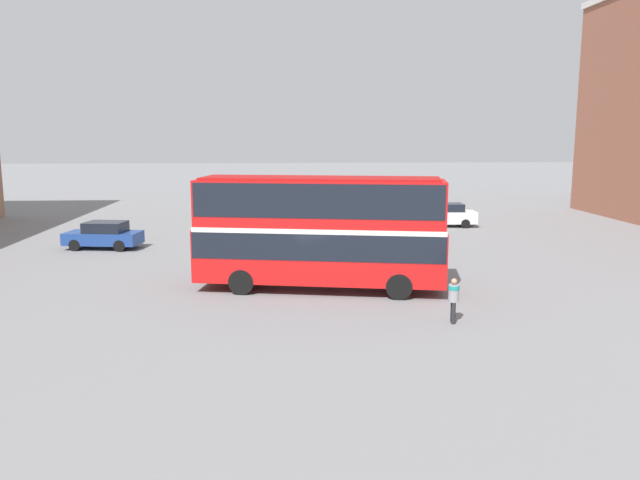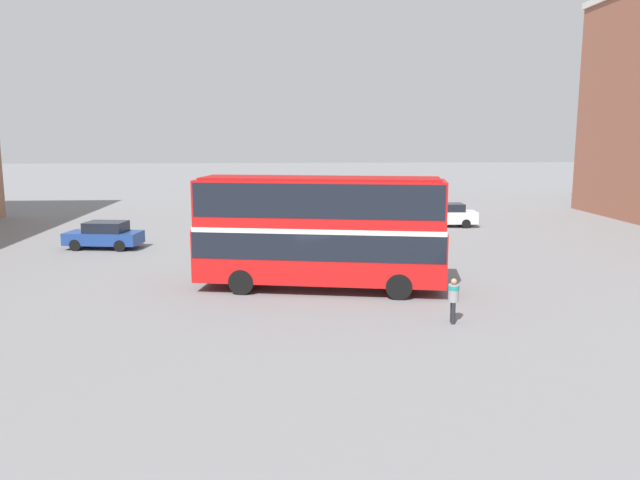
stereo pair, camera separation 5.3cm
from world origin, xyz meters
TOP-DOWN VIEW (x-y plane):
  - ground_plane at (0.00, 0.00)m, footprint 240.00×240.00m
  - double_decker_bus at (-0.22, 0.13)m, footprint 10.54×4.36m
  - pedestrian_foreground at (4.07, -4.78)m, footprint 0.44×0.44m
  - parked_car_kerb_near at (0.79, 13.08)m, footprint 3.99×1.87m
  - parked_car_kerb_far at (-11.93, 10.47)m, footprint 4.39×2.43m
  - parked_car_side_street at (9.62, 17.86)m, footprint 4.59×1.95m

SIDE VIEW (x-z plane):
  - ground_plane at x=0.00m, z-range 0.00..0.00m
  - parked_car_kerb_near at x=0.79m, z-range 0.00..1.48m
  - parked_car_kerb_far at x=-11.93m, z-range 0.00..1.55m
  - parked_car_side_street at x=9.62m, z-range 0.00..1.64m
  - pedestrian_foreground at x=4.07m, z-range 0.18..1.75m
  - double_decker_bus at x=-0.22m, z-range 0.34..5.06m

